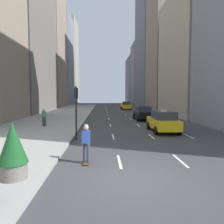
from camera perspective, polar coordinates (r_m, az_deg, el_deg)
ground_plane at (r=8.30m, az=4.48°, el=-16.84°), size 160.00×160.00×0.00m
sidewalk_left at (r=35.33m, az=-12.26°, el=-0.52°), size 8.00×66.00×0.15m
lane_markings at (r=31.04m, az=4.17°, el=-1.22°), size 5.72×56.00×0.01m
building_row_left at (r=53.50m, az=-17.35°, el=18.23°), size 6.00×87.38×36.09m
building_row_right at (r=53.84m, az=12.02°, el=15.77°), size 6.00×88.45×37.57m
taxi_lead at (r=46.58m, az=3.69°, el=1.71°), size 2.02×4.40×1.87m
taxi_second at (r=18.42m, az=13.20°, el=-2.39°), size 2.02×4.40×1.87m
sedan_black_near at (r=27.10m, az=8.12°, el=-0.19°), size 2.02×4.88×1.73m
skateboarder at (r=9.76m, az=-6.76°, el=-7.73°), size 0.36×0.80×1.75m
planter_with_shrub at (r=8.24m, az=-24.46°, el=-8.99°), size 1.00×1.00×1.95m
pedestrian_mid_block at (r=21.28m, az=-17.38°, el=-1.07°), size 0.36×0.22×1.65m
traffic_light_pole at (r=14.91m, az=-9.37°, el=2.01°), size 0.24×0.42×3.60m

